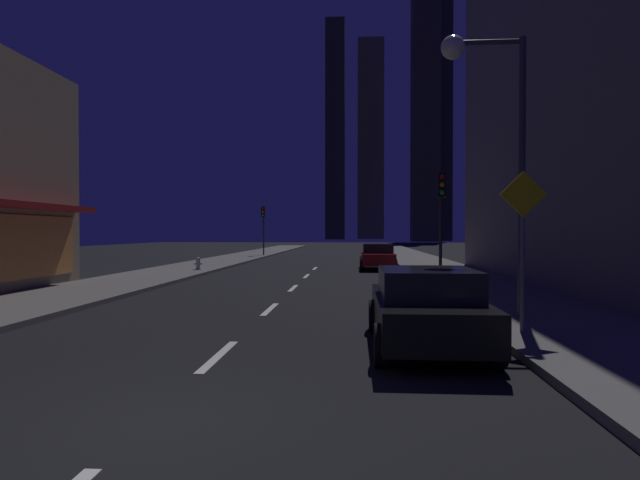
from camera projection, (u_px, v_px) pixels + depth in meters
ground_plane at (323, 261)px, 37.28m from camera, size 78.00×136.00×0.10m
sidewalk_right at (419, 260)px, 36.79m from camera, size 4.00×76.00×0.15m
sidewalk_left at (230, 259)px, 37.76m from camera, size 4.00×76.00×0.15m
lane_marking_center at (283, 297)px, 16.33m from camera, size 0.16×28.20×0.01m
skyscraper_distant_tall at (335, 131)px, 152.45m from camera, size 5.71×8.48×65.35m
skyscraper_distant_mid at (371, 140)px, 162.81m from camera, size 8.31×7.95×63.63m
skyscraper_distant_short at (425, 97)px, 115.13m from camera, size 6.19×5.53×66.01m
skyscraper_distant_slender at (432, 104)px, 125.16m from camera, size 8.66×7.37×68.17m
car_parked_near at (426, 307)px, 9.17m from camera, size 1.98×4.24×1.45m
car_parked_far at (378, 256)px, 28.58m from camera, size 1.98×4.24×1.45m
fire_hydrant_far_left at (198, 264)px, 26.46m from camera, size 0.42×0.30×0.65m
traffic_light_near_right at (441, 203)px, 18.64m from camera, size 0.32×0.48×4.20m
traffic_light_far_left at (263, 220)px, 43.11m from camera, size 0.32×0.48×4.20m
street_lamp_right at (486, 106)px, 11.80m from camera, size 1.96×0.56×6.58m
pedestrian_crossing_sign at (523, 237)px, 9.90m from camera, size 0.91×0.08×3.15m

